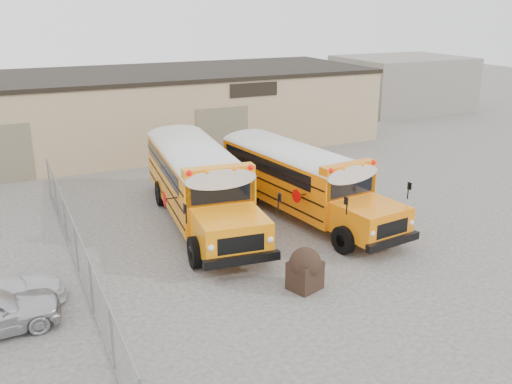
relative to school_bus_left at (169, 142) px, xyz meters
name	(u,v)px	position (x,y,z in m)	size (l,w,h in m)	color
ground	(276,275)	(-0.09, -12.68, -1.84)	(120.00, 120.00, 0.00)	#494643
warehouse	(134,109)	(-0.09, 7.32, 0.53)	(30.20, 10.20, 4.67)	tan
chainlink_fence	(77,248)	(-6.09, -9.68, -0.94)	(0.07, 18.07, 1.81)	gray
distant_building_right	(402,83)	(23.91, 11.32, 0.36)	(10.00, 8.00, 4.40)	gray
school_bus_left	(169,142)	(0.00, 0.00, 0.00)	(3.89, 11.10, 3.19)	orange
school_bus_right	(228,146)	(2.65, -1.64, -0.12)	(3.87, 10.43, 2.98)	orange
tarp_bundle	(305,268)	(0.31, -13.90, -1.12)	(1.17, 1.11, 1.41)	black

